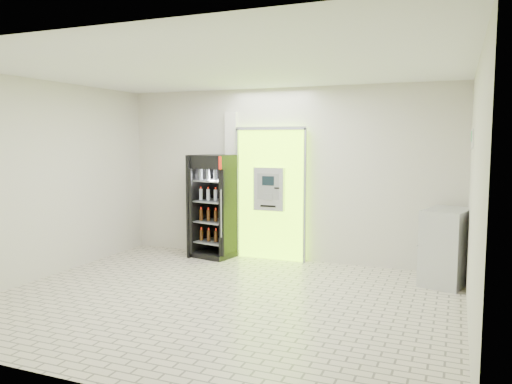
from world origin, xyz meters
The scene contains 7 objects.
ground centered at (0.00, 0.00, 0.00)m, with size 6.00×6.00×0.00m, color beige.
room_shell centered at (0.00, 0.00, 1.84)m, with size 6.00×6.00×6.00m.
atm_assembly centered at (-0.20, 2.41, 1.17)m, with size 1.30×0.24×2.33m.
pillar centered at (-0.98, 2.45, 1.30)m, with size 0.22×0.11×2.60m.
beverage_cooler centered at (-1.20, 2.19, 0.88)m, with size 0.80×0.76×1.84m.
steel_cabinet centered at (2.71, 1.90, 0.55)m, with size 0.76×0.94×1.11m.
exit_sign centered at (2.99, 1.40, 2.12)m, with size 0.02×0.22×0.26m.
Camera 1 is at (2.82, -5.76, 2.11)m, focal length 35.00 mm.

